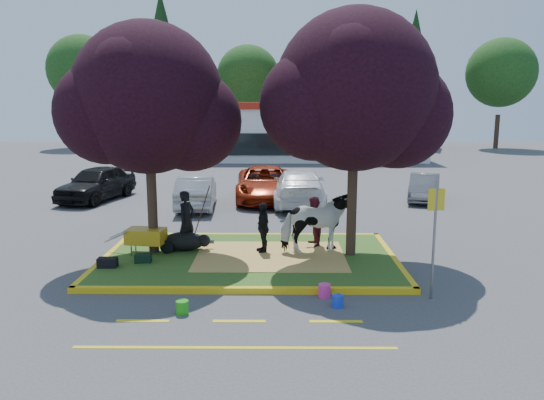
{
  "coord_description": "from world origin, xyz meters",
  "views": [
    {
      "loc": [
        0.76,
        -14.49,
        4.47
      ],
      "look_at": [
        0.64,
        0.5,
        1.68
      ],
      "focal_mm": 35.0,
      "sensor_mm": 36.0,
      "label": 1
    }
  ],
  "objects_px": {
    "cow": "(317,223)",
    "bucket_blue": "(338,301)",
    "calf": "(184,241)",
    "sign_post": "(435,226)",
    "wheelbarrow": "(146,236)",
    "bucket_green": "(182,307)",
    "car_silver": "(196,192)",
    "bucket_pink": "(324,291)",
    "handler": "(187,220)",
    "car_black": "(96,183)"
  },
  "relations": [
    {
      "from": "cow",
      "to": "calf",
      "type": "relative_size",
      "value": 1.66
    },
    {
      "from": "calf",
      "to": "car_silver",
      "type": "distance_m",
      "value": 7.02
    },
    {
      "from": "cow",
      "to": "car_black",
      "type": "relative_size",
      "value": 0.45
    },
    {
      "from": "handler",
      "to": "bucket_pink",
      "type": "distance_m",
      "value": 5.23
    },
    {
      "from": "wheelbarrow",
      "to": "bucket_pink",
      "type": "height_order",
      "value": "wheelbarrow"
    },
    {
      "from": "bucket_pink",
      "to": "bucket_blue",
      "type": "xyz_separation_m",
      "value": [
        0.23,
        -0.61,
        -0.02
      ]
    },
    {
      "from": "handler",
      "to": "car_black",
      "type": "distance_m",
      "value": 10.32
    },
    {
      "from": "cow",
      "to": "car_black",
      "type": "height_order",
      "value": "cow"
    },
    {
      "from": "calf",
      "to": "wheelbarrow",
      "type": "height_order",
      "value": "wheelbarrow"
    },
    {
      "from": "bucket_green",
      "to": "car_silver",
      "type": "bearing_deg",
      "value": 96.9
    },
    {
      "from": "wheelbarrow",
      "to": "bucket_blue",
      "type": "distance_m",
      "value": 6.29
    },
    {
      "from": "handler",
      "to": "wheelbarrow",
      "type": "relative_size",
      "value": 0.9
    },
    {
      "from": "sign_post",
      "to": "car_black",
      "type": "relative_size",
      "value": 0.6
    },
    {
      "from": "bucket_pink",
      "to": "bucket_blue",
      "type": "distance_m",
      "value": 0.65
    },
    {
      "from": "bucket_pink",
      "to": "bucket_blue",
      "type": "bearing_deg",
      "value": -68.93
    },
    {
      "from": "car_black",
      "to": "car_silver",
      "type": "height_order",
      "value": "car_black"
    },
    {
      "from": "bucket_pink",
      "to": "car_silver",
      "type": "distance_m",
      "value": 11.32
    },
    {
      "from": "calf",
      "to": "bucket_pink",
      "type": "relative_size",
      "value": 4.05
    },
    {
      "from": "cow",
      "to": "bucket_green",
      "type": "height_order",
      "value": "cow"
    },
    {
      "from": "cow",
      "to": "wheelbarrow",
      "type": "height_order",
      "value": "cow"
    },
    {
      "from": "wheelbarrow",
      "to": "car_silver",
      "type": "height_order",
      "value": "car_silver"
    },
    {
      "from": "cow",
      "to": "bucket_blue",
      "type": "bearing_deg",
      "value": 169.1
    },
    {
      "from": "cow",
      "to": "wheelbarrow",
      "type": "distance_m",
      "value": 4.93
    },
    {
      "from": "handler",
      "to": "car_black",
      "type": "height_order",
      "value": "handler"
    },
    {
      "from": "sign_post",
      "to": "car_silver",
      "type": "distance_m",
      "value": 12.59
    },
    {
      "from": "sign_post",
      "to": "car_black",
      "type": "bearing_deg",
      "value": 125.93
    },
    {
      "from": "bucket_green",
      "to": "car_silver",
      "type": "relative_size",
      "value": 0.07
    },
    {
      "from": "handler",
      "to": "car_black",
      "type": "relative_size",
      "value": 0.38
    },
    {
      "from": "bucket_green",
      "to": "car_black",
      "type": "distance_m",
      "value": 14.62
    },
    {
      "from": "wheelbarrow",
      "to": "car_black",
      "type": "relative_size",
      "value": 0.42
    },
    {
      "from": "handler",
      "to": "bucket_green",
      "type": "distance_m",
      "value": 4.67
    },
    {
      "from": "wheelbarrow",
      "to": "bucket_blue",
      "type": "relative_size",
      "value": 7.09
    },
    {
      "from": "handler",
      "to": "bucket_pink",
      "type": "bearing_deg",
      "value": -104.19
    },
    {
      "from": "calf",
      "to": "bucket_pink",
      "type": "distance_m",
      "value": 5.13
    },
    {
      "from": "bucket_blue",
      "to": "car_silver",
      "type": "bearing_deg",
      "value": 113.34
    },
    {
      "from": "calf",
      "to": "sign_post",
      "type": "xyz_separation_m",
      "value": [
        6.29,
        -3.47,
        1.31
      ]
    },
    {
      "from": "wheelbarrow",
      "to": "bucket_green",
      "type": "distance_m",
      "value": 4.44
    },
    {
      "from": "cow",
      "to": "car_black",
      "type": "bearing_deg",
      "value": 32.59
    },
    {
      "from": "bucket_green",
      "to": "cow",
      "type": "bearing_deg",
      "value": 52.66
    },
    {
      "from": "bucket_green",
      "to": "car_black",
      "type": "height_order",
      "value": "car_black"
    },
    {
      "from": "bucket_green",
      "to": "bucket_blue",
      "type": "xyz_separation_m",
      "value": [
        3.36,
        0.41,
        -0.01
      ]
    },
    {
      "from": "handler",
      "to": "car_silver",
      "type": "bearing_deg",
      "value": 35.21
    },
    {
      "from": "handler",
      "to": "bucket_blue",
      "type": "bearing_deg",
      "value": -107.02
    },
    {
      "from": "bucket_blue",
      "to": "car_black",
      "type": "bearing_deg",
      "value": 126.83
    },
    {
      "from": "cow",
      "to": "bucket_pink",
      "type": "distance_m",
      "value": 3.28
    },
    {
      "from": "calf",
      "to": "bucket_blue",
      "type": "height_order",
      "value": "calf"
    },
    {
      "from": "bucket_green",
      "to": "car_silver",
      "type": "height_order",
      "value": "car_silver"
    },
    {
      "from": "calf",
      "to": "cow",
      "type": "bearing_deg",
      "value": -0.41
    },
    {
      "from": "calf",
      "to": "bucket_pink",
      "type": "xyz_separation_m",
      "value": [
        3.84,
        -3.39,
        -0.27
      ]
    },
    {
      "from": "bucket_green",
      "to": "bucket_blue",
      "type": "relative_size",
      "value": 1.07
    }
  ]
}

